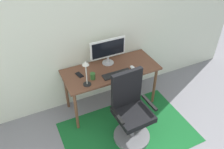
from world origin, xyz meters
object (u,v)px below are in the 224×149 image
computer_mouse (132,67)px  desk_lamp (86,69)px  monitor (108,49)px  cell_phone (79,75)px  keyboard (117,74)px  coffee_cup (93,76)px  desk (111,73)px  office_chair (131,114)px

computer_mouse → desk_lamp: size_ratio=0.27×
monitor → cell_phone: monitor is taller
keyboard → cell_phone: size_ratio=3.07×
coffee_cup → cell_phone: 0.22m
cell_phone → desk: bearing=-20.0°
office_chair → keyboard: bearing=82.6°
desk → monitor: (0.03, 0.16, 0.32)m
keyboard → cell_phone: (-0.49, 0.22, -0.00)m
desk → cell_phone: size_ratio=10.23×
office_chair → coffee_cup: bearing=115.4°
office_chair → desk_lamp: bearing=128.2°
computer_mouse → cell_phone: bearing=166.8°
monitor → keyboard: (-0.01, -0.33, -0.24)m
coffee_cup → desk_lamp: desk_lamp is taller
coffee_cup → cell_phone: coffee_cup is taller
keyboard → coffee_cup: 0.36m
computer_mouse → desk_lamp: (-0.74, -0.07, 0.24)m
coffee_cup → desk: bearing=17.7°
computer_mouse → cell_phone: size_ratio=0.74×
computer_mouse → coffee_cup: (-0.63, 0.02, 0.03)m
desk → coffee_cup: (-0.33, -0.11, 0.12)m
desk → coffee_cup: 0.37m
keyboard → desk_lamp: desk_lamp is taller
keyboard → office_chair: bearing=-95.0°
coffee_cup → cell_phone: (-0.14, 0.16, -0.04)m
desk → computer_mouse: size_ratio=13.78×
desk → keyboard: bearing=-82.8°
keyboard → desk_lamp: size_ratio=1.12×
keyboard → desk_lamp: 0.53m
desk → desk_lamp: (-0.45, -0.19, 0.34)m
desk_lamp → office_chair: bearing=-49.5°
keyboard → computer_mouse: (0.28, 0.04, 0.01)m
desk → keyboard: 0.18m
cell_phone → office_chair: office_chair is taller
monitor → keyboard: monitor is taller
coffee_cup → keyboard: bearing=-9.4°
desk → keyboard: size_ratio=3.33×
keyboard → computer_mouse: computer_mouse is taller
keyboard → coffee_cup: size_ratio=4.47×
cell_phone → desk_lamp: desk_lamp is taller
desk → office_chair: size_ratio=1.37×
monitor → cell_phone: size_ratio=3.94×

